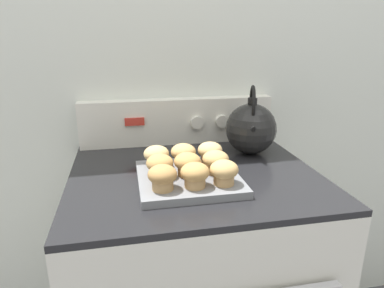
# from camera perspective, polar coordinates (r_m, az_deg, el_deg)

# --- Properties ---
(wall_back) EXTENTS (8.00, 0.05, 2.40)m
(wall_back) POSITION_cam_1_polar(r_m,az_deg,el_deg) (1.33, -2.87, 13.82)
(wall_back) COLOR silver
(wall_back) RESTS_ON ground_plane
(control_panel) EXTENTS (0.73, 0.07, 0.17)m
(control_panel) POSITION_cam_1_polar(r_m,az_deg,el_deg) (1.31, -2.26, 3.83)
(control_panel) COLOR silver
(control_panel) RESTS_ON stove_range
(muffin_pan) EXTENTS (0.28, 0.28, 0.02)m
(muffin_pan) POSITION_cam_1_polar(r_m,az_deg,el_deg) (0.98, -0.63, -5.74)
(muffin_pan) COLOR slate
(muffin_pan) RESTS_ON stove_range
(muffin_r0_c0) EXTENTS (0.08, 0.08, 0.07)m
(muffin_r0_c0) POSITION_cam_1_polar(r_m,az_deg,el_deg) (0.88, -4.94, -5.47)
(muffin_r0_c0) COLOR tan
(muffin_r0_c0) RESTS_ON muffin_pan
(muffin_r0_c1) EXTENTS (0.08, 0.08, 0.07)m
(muffin_r0_c1) POSITION_cam_1_polar(r_m,az_deg,el_deg) (0.89, 0.50, -5.09)
(muffin_r0_c1) COLOR tan
(muffin_r0_c1) RESTS_ON muffin_pan
(muffin_r0_c2) EXTENTS (0.08, 0.08, 0.07)m
(muffin_r0_c2) POSITION_cam_1_polar(r_m,az_deg,el_deg) (0.91, 5.37, -4.63)
(muffin_r0_c2) COLOR tan
(muffin_r0_c2) RESTS_ON muffin_pan
(muffin_r1_c0) EXTENTS (0.08, 0.08, 0.07)m
(muffin_r1_c0) POSITION_cam_1_polar(r_m,az_deg,el_deg) (0.95, -5.38, -3.56)
(muffin_r1_c0) COLOR #A37A4C
(muffin_r1_c0) RESTS_ON muffin_pan
(muffin_r1_c1) EXTENTS (0.08, 0.08, 0.07)m
(muffin_r1_c1) POSITION_cam_1_polar(r_m,az_deg,el_deg) (0.96, -0.75, -3.29)
(muffin_r1_c1) COLOR olive
(muffin_r1_c1) RESTS_ON muffin_pan
(muffin_r1_c2) EXTENTS (0.08, 0.08, 0.07)m
(muffin_r1_c2) POSITION_cam_1_polar(r_m,az_deg,el_deg) (0.98, 3.95, -2.88)
(muffin_r1_c2) COLOR #A37A4C
(muffin_r1_c2) RESTS_ON muffin_pan
(muffin_r2_c0) EXTENTS (0.08, 0.08, 0.07)m
(muffin_r2_c0) POSITION_cam_1_polar(r_m,az_deg,el_deg) (1.03, -5.95, -1.98)
(muffin_r2_c0) COLOR tan
(muffin_r2_c0) RESTS_ON muffin_pan
(muffin_r2_c1) EXTENTS (0.08, 0.08, 0.07)m
(muffin_r2_c1) POSITION_cam_1_polar(r_m,az_deg,el_deg) (1.04, -1.45, -1.64)
(muffin_r2_c1) COLOR #A37A4C
(muffin_r2_c1) RESTS_ON muffin_pan
(muffin_r2_c2) EXTENTS (0.08, 0.08, 0.07)m
(muffin_r2_c2) POSITION_cam_1_polar(r_m,az_deg,el_deg) (1.06, 3.02, -1.33)
(muffin_r2_c2) COLOR olive
(muffin_r2_c2) RESTS_ON muffin_pan
(tea_kettle) EXTENTS (0.18, 0.21, 0.24)m
(tea_kettle) POSITION_cam_1_polar(r_m,az_deg,el_deg) (1.21, 9.81, 2.65)
(tea_kettle) COLOR black
(tea_kettle) RESTS_ON stove_range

